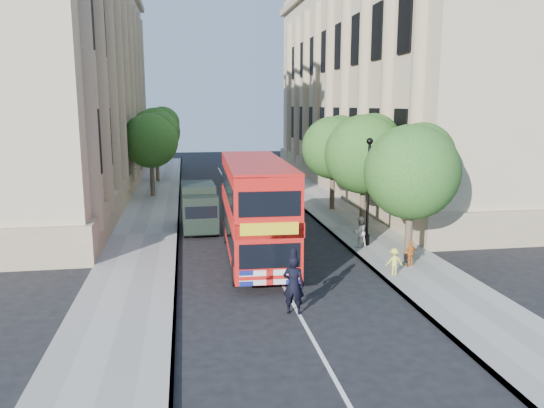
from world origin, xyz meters
name	(u,v)px	position (x,y,z in m)	size (l,w,h in m)	color
ground	(289,296)	(0.00, 0.00, 0.00)	(120.00, 120.00, 0.00)	black
pavement_right	(355,227)	(5.75, 10.00, 0.06)	(3.50, 80.00, 0.12)	gray
pavement_left	(145,235)	(-5.75, 10.00, 0.06)	(3.50, 80.00, 0.12)	gray
building_right	(399,77)	(13.80, 24.00, 9.00)	(12.00, 38.00, 18.00)	tan
building_left	(40,74)	(-13.80, 24.00, 9.00)	(12.00, 38.00, 18.00)	tan
tree_right_near	(413,167)	(5.84, 3.03, 4.25)	(4.00, 4.00, 6.08)	#473828
tree_right_mid	(365,150)	(5.84, 9.03, 4.45)	(4.20, 4.20, 6.37)	#473828
tree_right_far	(334,144)	(5.84, 15.03, 4.31)	(4.00, 4.00, 6.15)	#473828
tree_left_far	(151,137)	(-5.96, 22.03, 4.44)	(4.00, 4.00, 6.30)	#473828
tree_left_back	(156,129)	(-5.96, 30.03, 4.71)	(4.20, 4.20, 6.65)	#473828
lamp_post	(368,196)	(5.00, 6.00, 2.51)	(0.32, 0.32, 5.16)	black
double_decker_bus	(256,207)	(-0.57, 4.75, 2.40)	(2.78, 9.48, 4.35)	red
box_van	(199,209)	(-2.90, 10.77, 1.24)	(1.94, 4.47, 2.52)	black
police_constable	(294,285)	(-0.17, -1.57, 0.98)	(0.72, 0.47, 1.97)	black
woman_pedestrian	(360,232)	(4.52, 5.65, 0.86)	(0.72, 0.56, 1.48)	white
child_a	(411,253)	(5.67, 2.43, 0.66)	(0.63, 0.26, 1.08)	orange
child_b	(394,262)	(4.54, 1.43, 0.66)	(0.70, 0.40, 1.08)	#DCDB4B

